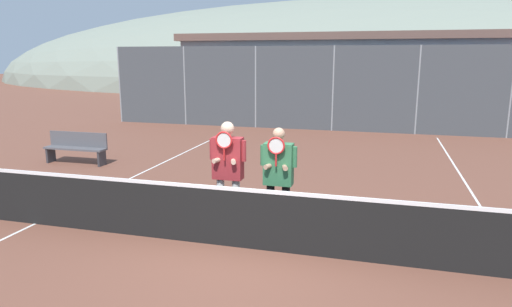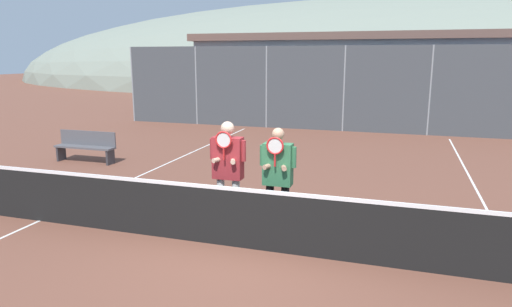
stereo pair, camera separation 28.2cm
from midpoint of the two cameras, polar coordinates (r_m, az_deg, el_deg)
name	(u,v)px [view 2 (the right image)]	position (r m, az deg, el deg)	size (l,w,h in m)	color
ground_plane	(244,248)	(7.07, -0.40, -11.72)	(120.00, 120.00, 0.00)	brown
hill_distant	(384,82)	(55.35, 15.85, 8.64)	(92.10, 51.17, 17.91)	gray
clubhouse_building	(364,73)	(24.85, 13.62, 9.78)	(17.54, 5.50, 3.99)	#9EA3A8
fence_back	(344,89)	(17.95, 11.38, 7.91)	(18.65, 0.06, 3.26)	gray
tennis_net	(243,217)	(6.89, -0.41, -8.00)	(10.28, 0.09, 1.05)	gray
court_line_left_sideline	(134,178)	(11.22, -14.32, -3.03)	(0.05, 16.00, 0.01)	white
court_line_right_sideline	(488,211)	(9.75, 27.73, -6.36)	(0.05, 16.00, 0.01)	white
player_leftmost	(228,166)	(7.49, -2.46, -1.56)	(0.62, 0.34, 1.82)	white
player_center_left	(278,173)	(7.24, 3.84, -2.51)	(0.59, 0.34, 1.76)	black
car_far_left	(257,98)	(21.81, 0.54, 6.95)	(4.69, 2.01, 1.79)	silver
car_left_of_center	(371,102)	(20.69, 14.55, 6.24)	(4.12, 2.04, 1.75)	#B2B7BC
car_center	(505,107)	(20.91, 29.01, 5.14)	(4.61, 2.03, 1.72)	navy
bench_courtside	(86,145)	(13.28, -19.92, 0.96)	(1.77, 0.36, 0.85)	#515156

